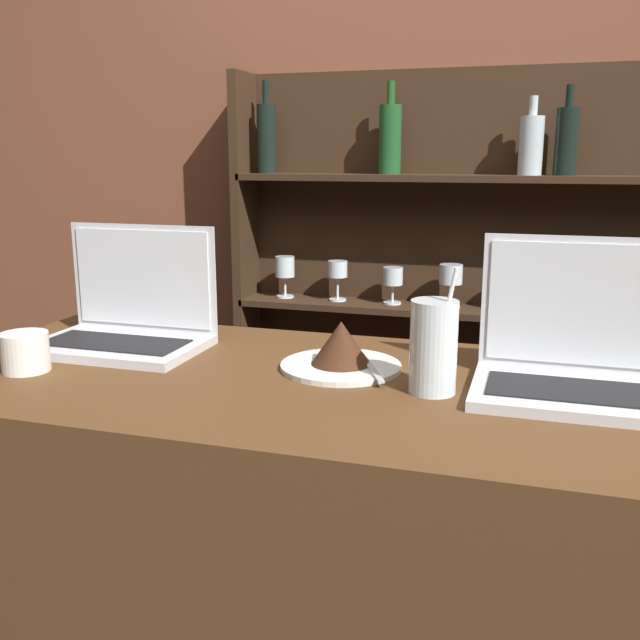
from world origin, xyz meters
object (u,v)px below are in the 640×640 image
(laptop_near, at_px, (127,320))
(laptop_far, at_px, (578,359))
(coffee_cup, at_px, (25,352))
(water_glass, at_px, (433,347))
(cake_plate, at_px, (341,351))

(laptop_near, bearing_deg, laptop_far, -2.71)
(laptop_near, xyz_separation_m, coffee_cup, (-0.08, -0.22, -0.02))
(water_glass, xyz_separation_m, coffee_cup, (-0.73, -0.10, -0.04))
(water_glass, bearing_deg, laptop_far, 17.69)
(laptop_far, bearing_deg, laptop_near, 177.29)
(laptop_near, xyz_separation_m, laptop_far, (0.88, -0.04, 0.00))
(laptop_far, bearing_deg, cake_plate, 178.69)
(laptop_near, relative_size, cake_plate, 1.51)
(cake_plate, xyz_separation_m, coffee_cup, (-0.55, -0.18, 0.00))
(laptop_far, bearing_deg, water_glass, -162.31)
(coffee_cup, bearing_deg, cake_plate, 18.41)
(laptop_far, xyz_separation_m, cake_plate, (-0.41, 0.01, -0.02))
(laptop_near, distance_m, cake_plate, 0.47)
(laptop_near, xyz_separation_m, water_glass, (0.65, -0.12, 0.02))
(laptop_far, relative_size, water_glass, 1.56)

